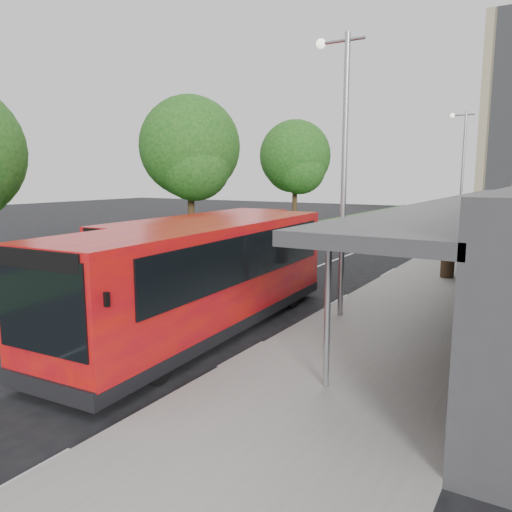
{
  "coord_description": "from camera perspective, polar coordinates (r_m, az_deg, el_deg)",
  "views": [
    {
      "loc": [
        9.56,
        -11.68,
        4.27
      ],
      "look_at": [
        0.7,
        2.9,
        1.5
      ],
      "focal_mm": 35.0,
      "sensor_mm": 36.0,
      "label": 1
    }
  ],
  "objects": [
    {
      "name": "bus_main",
      "position": [
        13.63,
        -5.89,
        -2.37
      ],
      "size": [
        3.33,
        10.75,
        3.0
      ],
      "rotation": [
        0.0,
        0.0,
        0.06
      ],
      "color": "red",
      "rests_on": "ground"
    },
    {
      "name": "bus_second",
      "position": [
        18.7,
        -5.9,
        0.41
      ],
      "size": [
        3.07,
        9.92,
        2.77
      ],
      "rotation": [
        0.0,
        0.0,
        0.06
      ],
      "color": "red",
      "rests_on": "ground"
    },
    {
      "name": "bollard",
      "position": [
        31.22,
        22.64,
        1.8
      ],
      "size": [
        0.18,
        0.18,
        0.95
      ],
      "primitive_type": "cylinder",
      "rotation": [
        0.0,
        0.0,
        -0.18
      ],
      "color": "#E4B60C",
      "rests_on": "pavement"
    },
    {
      "name": "lamp_post_far",
      "position": [
        34.12,
        22.41,
        9.29
      ],
      "size": [
        1.44,
        0.28,
        8.0
      ],
      "color": "#92949A",
      "rests_on": "pavement"
    },
    {
      "name": "lamp_post_near",
      "position": [
        14.73,
        9.75,
        10.83
      ],
      "size": [
        1.44,
        0.28,
        8.0
      ],
      "color": "#92949A",
      "rests_on": "pavement"
    },
    {
      "name": "car_far",
      "position": [
        57.62,
        20.91,
        4.94
      ],
      "size": [
        1.66,
        3.67,
        1.17
      ],
      "primitive_type": "imported",
      "rotation": [
        0.0,
        0.0,
        -0.12
      ],
      "color": "navy",
      "rests_on": "ground"
    },
    {
      "name": "tree_mid",
      "position": [
        26.57,
        -7.5,
        11.54
      ],
      "size": [
        5.18,
        5.18,
        8.33
      ],
      "color": "#362615",
      "rests_on": "ground"
    },
    {
      "name": "tree_far",
      "position": [
        36.71,
        4.51,
        10.8
      ],
      "size": [
        5.11,
        5.11,
        8.21
      ],
      "color": "#362615",
      "rests_on": "ground"
    },
    {
      "name": "ground",
      "position": [
        15.69,
        -7.76,
        -6.66
      ],
      "size": [
        120.0,
        120.0,
        0.0
      ],
      "primitive_type": "plane",
      "color": "black",
      "rests_on": "ground"
    },
    {
      "name": "car_near",
      "position": [
        50.71,
        22.51,
        4.33
      ],
      "size": [
        1.83,
        3.48,
        1.13
      ],
      "primitive_type": "imported",
      "rotation": [
        0.0,
        0.0,
        -0.15
      ],
      "color": "#560C16",
      "rests_on": "ground"
    },
    {
      "name": "litter_bin",
      "position": [
        21.75,
        21.04,
        -1.02
      ],
      "size": [
        0.54,
        0.54,
        0.97
      ],
      "primitive_type": "cylinder",
      "rotation": [
        0.0,
        0.0,
        0.0
      ],
      "color": "#352515",
      "rests_on": "pavement"
    },
    {
      "name": "grass_verge",
      "position": [
        36.0,
        3.67,
        2.47
      ],
      "size": [
        5.0,
        80.0,
        0.1
      ],
      "primitive_type": "cube",
      "color": "#244F19",
      "rests_on": "ground"
    },
    {
      "name": "lane_centre_line",
      "position": [
        28.66,
        11.44,
        0.48
      ],
      "size": [
        0.12,
        70.0,
        0.01
      ],
      "primitive_type": "cube",
      "color": "silver",
      "rests_on": "ground"
    },
    {
      "name": "pavement",
      "position": [
        32.16,
        24.65,
        0.88
      ],
      "size": [
        5.0,
        80.0,
        0.15
      ],
      "primitive_type": "cube",
      "color": "gray",
      "rests_on": "ground"
    },
    {
      "name": "kerb_dashes",
      "position": [
        31.6,
        19.57,
        0.93
      ],
      "size": [
        0.12,
        56.0,
        0.01
      ],
      "color": "silver",
      "rests_on": "ground"
    }
  ]
}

